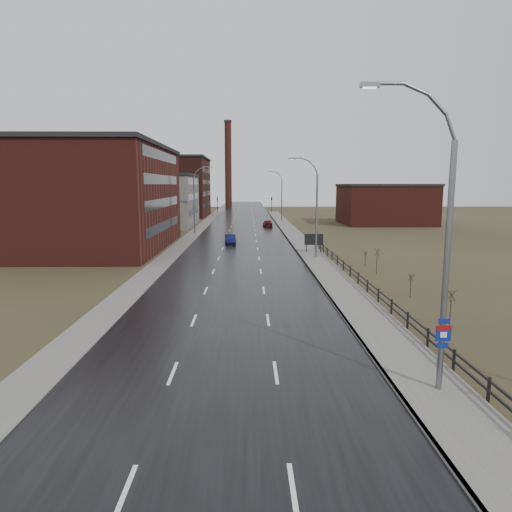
{
  "coord_description": "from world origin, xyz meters",
  "views": [
    {
      "loc": [
        1.09,
        -15.31,
        8.37
      ],
      "look_at": [
        1.67,
        18.87,
        3.0
      ],
      "focal_mm": 32.0,
      "sensor_mm": 36.0,
      "label": 1
    }
  ],
  "objects_px": {
    "streetlight_main": "(440,245)",
    "car_near": "(230,240)",
    "billboard": "(314,240)",
    "car_far": "(268,224)"
  },
  "relations": [
    {
      "from": "streetlight_main",
      "to": "billboard",
      "type": "xyz_separation_m",
      "value": [
        0.63,
        37.91,
        -4.4
      ]
    },
    {
      "from": "car_near",
      "to": "car_far",
      "type": "height_order",
      "value": "car_far"
    },
    {
      "from": "billboard",
      "to": "car_near",
      "type": "distance_m",
      "value": 13.69
    },
    {
      "from": "streetlight_main",
      "to": "car_near",
      "type": "relative_size",
      "value": 2.93
    },
    {
      "from": "car_near",
      "to": "car_far",
      "type": "xyz_separation_m",
      "value": [
        6.41,
        26.41,
        0.04
      ]
    },
    {
      "from": "streetlight_main",
      "to": "car_near",
      "type": "bearing_deg",
      "value": 102.04
    },
    {
      "from": "streetlight_main",
      "to": "billboard",
      "type": "distance_m",
      "value": 38.17
    },
    {
      "from": "billboard",
      "to": "car_far",
      "type": "xyz_separation_m",
      "value": [
        -4.16,
        35.06,
        -0.94
      ]
    },
    {
      "from": "billboard",
      "to": "car_near",
      "type": "height_order",
      "value": "billboard"
    },
    {
      "from": "billboard",
      "to": "car_near",
      "type": "xyz_separation_m",
      "value": [
        -10.56,
        8.65,
        -0.97
      ]
    }
  ]
}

